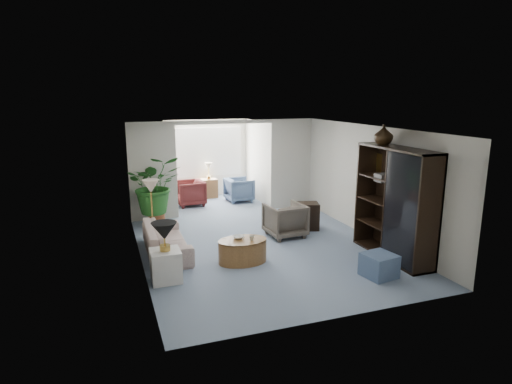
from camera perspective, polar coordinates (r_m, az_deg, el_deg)
name	(u,v)px	position (r m, az deg, el deg)	size (l,w,h in m)	color
floor	(266,249)	(9.12, 1.28, -7.55)	(6.00, 6.00, 0.00)	#889BB3
sunroom_floor	(216,204)	(12.87, -5.24, -1.52)	(2.60, 2.60, 0.00)	#889BB3
back_pier_left	(153,172)	(11.21, -13.39, 2.59)	(1.20, 0.12, 2.50)	beige
back_pier_right	(291,164)	(12.21, 4.63, 3.71)	(1.20, 0.12, 2.50)	beige
back_header	(225,122)	(11.43, -4.09, 9.16)	(2.60, 0.12, 0.10)	beige
window_pane	(207,152)	(13.63, -6.50, 5.26)	(2.20, 0.02, 1.50)	white
window_blinds	(207,152)	(13.60, -6.47, 5.25)	(2.20, 0.02, 1.50)	white
framed_picture	(374,163)	(9.74, 15.22, 3.66)	(0.04, 0.50, 0.40)	#ACA089
sofa	(166,239)	(9.01, -11.72, -6.13)	(1.99, 0.78, 0.58)	beige
end_table	(166,266)	(7.73, -11.77, -9.47)	(0.50, 0.50, 0.55)	silver
table_lamp	(164,231)	(7.52, -11.98, -5.04)	(0.44, 0.44, 0.30)	black
floor_lamp	(151,186)	(9.48, -13.68, 0.74)	(0.36, 0.36, 0.28)	beige
coffee_table	(243,251)	(8.40, -1.77, -7.74)	(0.95, 0.95, 0.45)	olive
coffee_bowl	(238,237)	(8.39, -2.32, -5.95)	(0.22, 0.22, 0.05)	white
coffee_cup	(252,238)	(8.26, -0.58, -6.11)	(0.09, 0.09, 0.09)	beige
wingback_chair	(285,220)	(9.86, 3.83, -3.67)	(0.81, 0.84, 0.76)	#665C50
side_table_dark	(307,216)	(10.42, 6.71, -3.16)	(0.53, 0.43, 0.64)	black
entertainment_cabinet	(395,203)	(8.85, 17.79, -1.42)	(0.52, 1.96, 2.18)	black
cabinet_urn	(384,135)	(9.04, 16.43, 7.24)	(0.38, 0.38, 0.39)	#312010
ottoman	(379,265)	(8.07, 15.87, -9.27)	(0.52, 0.52, 0.41)	slate
plant_pot	(157,219)	(10.94, -12.92, -3.50)	(0.40, 0.40, 0.32)	brown
house_plant	(155,185)	(10.74, -13.15, 0.96)	(1.28, 1.11, 1.42)	#21591E
sunroom_chair_blue	(239,190)	(13.04, -2.22, 0.31)	(0.75, 0.77, 0.70)	slate
sunroom_chair_maroon	(190,193)	(12.69, -8.70, -0.13)	(0.78, 0.80, 0.73)	#581E1F
sunroom_table	(209,188)	(13.57, -6.20, 0.49)	(0.48, 0.37, 0.59)	olive
shelf_clutter	(399,198)	(8.66, 18.28, -0.75)	(0.30, 1.06, 1.06)	black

